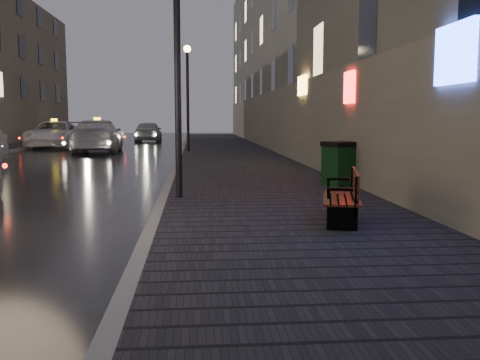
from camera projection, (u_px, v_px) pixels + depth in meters
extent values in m
cube|color=black|center=(230.00, 153.00, 26.45)|extent=(4.60, 58.00, 0.15)
cube|color=slate|center=(181.00, 154.00, 26.25)|extent=(0.20, 58.00, 0.15)
cube|color=#605B54|center=(282.00, 34.00, 29.92)|extent=(1.80, 50.00, 13.00)
cylinder|color=black|center=(178.00, 79.00, 11.13)|extent=(0.14, 0.14, 5.00)
cylinder|color=black|center=(188.00, 101.00, 26.97)|extent=(0.14, 0.14, 5.00)
sphere|color=#FFD88C|center=(187.00, 49.00, 26.66)|extent=(0.36, 0.36, 0.36)
cube|color=black|center=(342.00, 218.00, 8.05)|extent=(0.46, 0.16, 0.37)
cube|color=black|center=(356.00, 198.00, 7.98)|extent=(0.07, 0.07, 0.64)
cube|color=black|center=(340.00, 189.00, 8.01)|extent=(0.38, 0.14, 0.05)
cube|color=black|center=(340.00, 204.00, 9.40)|extent=(0.46, 0.16, 0.37)
cube|color=black|center=(352.00, 186.00, 9.33)|extent=(0.07, 0.07, 0.64)
cube|color=black|center=(338.00, 179.00, 9.36)|extent=(0.38, 0.14, 0.05)
cube|color=#501B11|center=(341.00, 198.00, 8.70)|extent=(0.95, 1.74, 0.04)
cube|color=#501B11|center=(356.00, 182.00, 8.64)|extent=(0.43, 1.61, 0.37)
cube|color=#0E3312|center=(340.00, 166.00, 13.32)|extent=(0.88, 0.88, 0.98)
cube|color=black|center=(341.00, 144.00, 13.25)|extent=(0.94, 0.94, 0.12)
imported|color=silver|center=(98.00, 136.00, 28.58)|extent=(2.76, 6.03, 1.71)
imported|color=silver|center=(55.00, 134.00, 32.66)|extent=(2.90, 5.95, 1.63)
imported|color=#9B9DA3|center=(148.00, 132.00, 40.08)|extent=(1.87, 4.60, 1.56)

